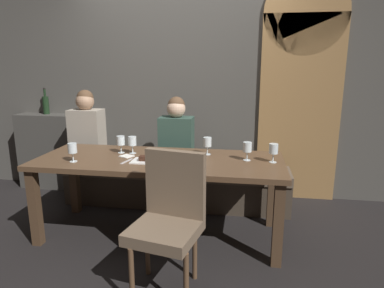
{
  "coord_description": "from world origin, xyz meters",
  "views": [
    {
      "loc": [
        0.75,
        -2.84,
        1.56
      ],
      "look_at": [
        0.27,
        0.19,
        0.84
      ],
      "focal_mm": 31.71,
      "sensor_mm": 36.0,
      "label": 1
    }
  ],
  "objects_px": {
    "banquette_bench": "(176,185)",
    "diner_redhead": "(87,129)",
    "wine_glass_far_right": "(247,148)",
    "wine_glass_far_left": "(132,141)",
    "wine_glass_end_right": "(207,142)",
    "dessert_plate": "(143,160)",
    "chair_near_side": "(169,213)",
    "wine_bottle_dark_red": "(46,104)",
    "wine_glass_center_back": "(121,141)",
    "fork_on_table": "(127,161)",
    "wine_glass_near_right": "(274,149)",
    "diner_bearded": "(176,134)",
    "wine_glass_near_left": "(72,149)",
    "dining_table": "(159,168)"
  },
  "relations": [
    {
      "from": "banquette_bench",
      "to": "diner_redhead",
      "type": "distance_m",
      "value": 1.2
    },
    {
      "from": "wine_glass_far_right",
      "to": "wine_glass_far_left",
      "type": "relative_size",
      "value": 1.0
    },
    {
      "from": "wine_glass_end_right",
      "to": "dessert_plate",
      "type": "xyz_separation_m",
      "value": [
        -0.52,
        -0.32,
        -0.1
      ]
    },
    {
      "from": "banquette_bench",
      "to": "chair_near_side",
      "type": "bearing_deg",
      "value": -79.89
    },
    {
      "from": "wine_bottle_dark_red",
      "to": "wine_glass_center_back",
      "type": "height_order",
      "value": "wine_bottle_dark_red"
    },
    {
      "from": "dessert_plate",
      "to": "banquette_bench",
      "type": "bearing_deg",
      "value": 82.26
    },
    {
      "from": "wine_bottle_dark_red",
      "to": "fork_on_table",
      "type": "xyz_separation_m",
      "value": [
        1.47,
        -1.2,
        -0.33
      ]
    },
    {
      "from": "wine_glass_far_right",
      "to": "dessert_plate",
      "type": "xyz_separation_m",
      "value": [
        -0.89,
        -0.18,
        -0.1
      ]
    },
    {
      "from": "wine_glass_near_right",
      "to": "wine_glass_far_left",
      "type": "relative_size",
      "value": 1.0
    },
    {
      "from": "diner_bearded",
      "to": "wine_glass_near_right",
      "type": "relative_size",
      "value": 4.73
    },
    {
      "from": "banquette_bench",
      "to": "fork_on_table",
      "type": "distance_m",
      "value": 1.02
    },
    {
      "from": "wine_glass_center_back",
      "to": "wine_glass_near_left",
      "type": "xyz_separation_m",
      "value": [
        -0.3,
        -0.35,
        -0.0
      ]
    },
    {
      "from": "wine_glass_near_right",
      "to": "fork_on_table",
      "type": "height_order",
      "value": "wine_glass_near_right"
    },
    {
      "from": "wine_glass_center_back",
      "to": "diner_redhead",
      "type": "bearing_deg",
      "value": 137.34
    },
    {
      "from": "wine_bottle_dark_red",
      "to": "fork_on_table",
      "type": "bearing_deg",
      "value": -39.18
    },
    {
      "from": "chair_near_side",
      "to": "wine_glass_far_left",
      "type": "bearing_deg",
      "value": 122.53
    },
    {
      "from": "wine_glass_near_right",
      "to": "wine_glass_center_back",
      "type": "xyz_separation_m",
      "value": [
        -1.4,
        0.1,
        -0.0
      ]
    },
    {
      "from": "wine_glass_far_right",
      "to": "wine_glass_center_back",
      "type": "xyz_separation_m",
      "value": [
        -1.18,
        0.07,
        -0.0
      ]
    },
    {
      "from": "chair_near_side",
      "to": "wine_glass_near_right",
      "type": "height_order",
      "value": "chair_near_side"
    },
    {
      "from": "wine_glass_end_right",
      "to": "wine_glass_center_back",
      "type": "bearing_deg",
      "value": -175.13
    },
    {
      "from": "banquette_bench",
      "to": "wine_glass_end_right",
      "type": "bearing_deg",
      "value": -50.42
    },
    {
      "from": "wine_bottle_dark_red",
      "to": "wine_glass_near_left",
      "type": "xyz_separation_m",
      "value": [
        1.02,
        -1.28,
        -0.22
      ]
    },
    {
      "from": "wine_glass_far_right",
      "to": "chair_near_side",
      "type": "bearing_deg",
      "value": -123.61
    },
    {
      "from": "wine_glass_far_right",
      "to": "wine_glass_far_left",
      "type": "xyz_separation_m",
      "value": [
        -1.07,
        0.07,
        0.0
      ]
    },
    {
      "from": "wine_glass_end_right",
      "to": "fork_on_table",
      "type": "distance_m",
      "value": 0.76
    },
    {
      "from": "banquette_bench",
      "to": "wine_glass_end_right",
      "type": "height_order",
      "value": "wine_glass_end_right"
    },
    {
      "from": "diner_redhead",
      "to": "wine_glass_center_back",
      "type": "height_order",
      "value": "diner_redhead"
    },
    {
      "from": "dining_table",
      "to": "wine_glass_near_right",
      "type": "height_order",
      "value": "wine_glass_near_right"
    },
    {
      "from": "diner_bearded",
      "to": "wine_glass_center_back",
      "type": "height_order",
      "value": "diner_bearded"
    },
    {
      "from": "wine_glass_far_right",
      "to": "wine_glass_end_right",
      "type": "relative_size",
      "value": 1.0
    },
    {
      "from": "wine_glass_far_right",
      "to": "wine_glass_far_left",
      "type": "distance_m",
      "value": 1.07
    },
    {
      "from": "banquette_bench",
      "to": "diner_bearded",
      "type": "xyz_separation_m",
      "value": [
        0.01,
        0.0,
        0.59
      ]
    },
    {
      "from": "wine_bottle_dark_red",
      "to": "chair_near_side",
      "type": "bearing_deg",
      "value": -41.96
    },
    {
      "from": "banquette_bench",
      "to": "wine_glass_near_left",
      "type": "relative_size",
      "value": 15.24
    },
    {
      "from": "diner_bearded",
      "to": "wine_glass_far_right",
      "type": "relative_size",
      "value": 4.73
    },
    {
      "from": "wine_glass_near_right",
      "to": "wine_glass_center_back",
      "type": "height_order",
      "value": "same"
    },
    {
      "from": "banquette_bench",
      "to": "dessert_plate",
      "type": "distance_m",
      "value": 0.98
    },
    {
      "from": "chair_near_side",
      "to": "wine_bottle_dark_red",
      "type": "xyz_separation_m",
      "value": [
        -1.98,
        1.78,
        0.51
      ]
    },
    {
      "from": "wine_glass_far_left",
      "to": "fork_on_table",
      "type": "distance_m",
      "value": 0.3
    },
    {
      "from": "wine_bottle_dark_red",
      "to": "dessert_plate",
      "type": "xyz_separation_m",
      "value": [
        1.62,
        -1.17,
        -0.32
      ]
    },
    {
      "from": "banquette_bench",
      "to": "wine_glass_center_back",
      "type": "height_order",
      "value": "wine_glass_center_back"
    },
    {
      "from": "diner_redhead",
      "to": "wine_glass_near_left",
      "type": "relative_size",
      "value": 5.1
    },
    {
      "from": "wine_bottle_dark_red",
      "to": "wine_glass_far_left",
      "type": "height_order",
      "value": "wine_bottle_dark_red"
    },
    {
      "from": "wine_bottle_dark_red",
      "to": "banquette_bench",
      "type": "bearing_deg",
      "value": -11.77
    },
    {
      "from": "diner_bearded",
      "to": "wine_glass_center_back",
      "type": "relative_size",
      "value": 4.73
    },
    {
      "from": "wine_glass_near_left",
      "to": "fork_on_table",
      "type": "xyz_separation_m",
      "value": [
        0.45,
        0.07,
        -0.11
      ]
    },
    {
      "from": "banquette_bench",
      "to": "wine_glass_far_left",
      "type": "bearing_deg",
      "value": -117.09
    },
    {
      "from": "wine_glass_near_right",
      "to": "dessert_plate",
      "type": "distance_m",
      "value": 1.12
    },
    {
      "from": "wine_glass_near_left",
      "to": "diner_bearded",
      "type": "bearing_deg",
      "value": 51.9
    },
    {
      "from": "chair_near_side",
      "to": "dessert_plate",
      "type": "height_order",
      "value": "chair_near_side"
    }
  ]
}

